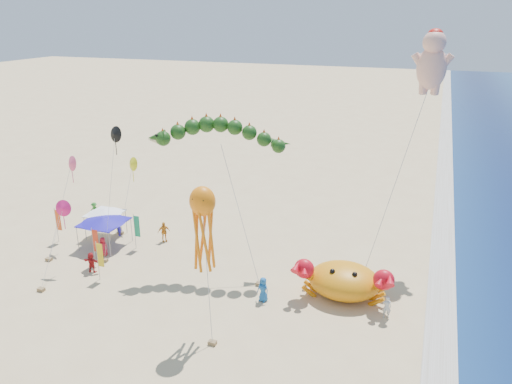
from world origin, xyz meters
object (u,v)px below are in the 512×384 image
crab_inflatable (344,280)px  octopus_kite (203,223)px  dragon_kite (219,138)px  canopy_blue (104,220)px  canopy_white (104,211)px  cherub_kite (432,61)px

crab_inflatable → octopus_kite: (-7.43, -7.04, 6.21)m
dragon_kite → canopy_blue: dragon_kite is taller
octopus_kite → canopy_white: octopus_kite is taller
dragon_kite → canopy_blue: bearing=-177.0°
crab_inflatable → dragon_kite: (-10.24, 1.69, 9.11)m
crab_inflatable → canopy_white: bearing=172.8°
dragon_kite → canopy_blue: 13.46m
dragon_kite → cherub_kite: bearing=27.8°
octopus_kite → canopy_blue: octopus_kite is taller
dragon_kite → octopus_kite: bearing=-72.2°
crab_inflatable → cherub_kite: 17.69m
canopy_blue → canopy_white: (-1.14, 1.70, -0.00)m
dragon_kite → canopy_white: (-11.95, 1.12, -8.00)m
octopus_kite → canopy_white: 18.46m
dragon_kite → octopus_kite: size_ratio=1.18×
octopus_kite → dragon_kite: bearing=107.8°
octopus_kite → canopy_white: bearing=146.3°
cherub_kite → crab_inflatable: bearing=-113.7°
crab_inflatable → dragon_kite: bearing=170.6°
crab_inflatable → octopus_kite: bearing=-136.6°
octopus_kite → canopy_blue: 16.67m
canopy_blue → cherub_kite: bearing=17.9°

